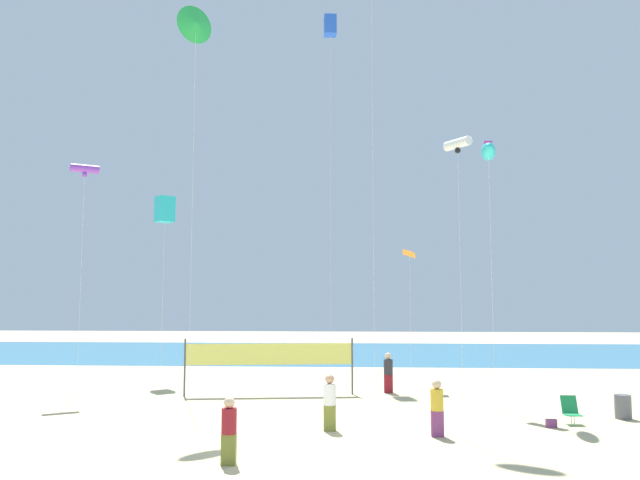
{
  "coord_description": "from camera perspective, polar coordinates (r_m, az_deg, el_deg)",
  "views": [
    {
      "loc": [
        1.66,
        -17.05,
        4.1
      ],
      "look_at": [
        0.3,
        7.32,
        6.43
      ],
      "focal_mm": 34.45,
      "sensor_mm": 36.0,
      "label": 1
    }
  ],
  "objects": [
    {
      "name": "beachgoer_white_shirt",
      "position": [
        19.81,
        0.91,
        -14.68
      ],
      "size": [
        0.4,
        0.4,
        1.73
      ],
      "rotation": [
        0.0,
        0.0,
        0.21
      ],
      "color": "olive",
      "rests_on": "ground"
    },
    {
      "name": "ocean_band",
      "position": [
        47.56,
        1.2,
        -10.4
      ],
      "size": [
        120.0,
        20.0,
        0.01
      ],
      "primitive_type": "cube",
      "color": "teal",
      "rests_on": "ground"
    },
    {
      "name": "beach_handbag",
      "position": [
        21.72,
        20.7,
        -15.65
      ],
      "size": [
        0.33,
        0.16,
        0.26
      ],
      "primitive_type": "cube",
      "color": "#7A3872",
      "rests_on": "ground"
    },
    {
      "name": "kite_blue_box",
      "position": [
        39.44,
        0.95,
        19.22
      ],
      "size": [
        0.82,
        0.82,
        21.21
      ],
      "color": "silver",
      "rests_on": "ground"
    },
    {
      "name": "trash_barrel",
      "position": [
        24.13,
        26.32,
        -13.71
      ],
      "size": [
        0.55,
        0.55,
        0.81
      ],
      "primitive_type": "cylinder",
      "color": "#595960",
      "rests_on": "ground"
    },
    {
      "name": "volleyball_net",
      "position": [
        26.83,
        -4.73,
        -10.73
      ],
      "size": [
        7.17,
        0.99,
        2.4
      ],
      "color": "#4C4C51",
      "rests_on": "ground"
    },
    {
      "name": "beachgoer_charcoal_shirt",
      "position": [
        27.64,
        6.36,
        -12.02
      ],
      "size": [
        0.4,
        0.4,
        1.73
      ],
      "rotation": [
        0.0,
        0.0,
        5.17
      ],
      "color": "maroon",
      "rests_on": "ground"
    },
    {
      "name": "kite_green_delta",
      "position": [
        26.93,
        -11.46,
        19.05
      ],
      "size": [
        1.34,
        1.25,
        16.03
      ],
      "color": "silver",
      "rests_on": "ground"
    },
    {
      "name": "beachgoer_mustard_shirt",
      "position": [
        19.33,
        10.82,
        -14.9
      ],
      "size": [
        0.38,
        0.38,
        1.68
      ],
      "rotation": [
        0.0,
        0.0,
        4.1
      ],
      "color": "#7A3872",
      "rests_on": "ground"
    },
    {
      "name": "folding_beach_chair",
      "position": [
        22.52,
        22.26,
        -14.35
      ],
      "size": [
        0.52,
        0.65,
        0.89
      ],
      "rotation": [
        0.0,
        0.0,
        0.79
      ],
      "color": "#1E8C4C",
      "rests_on": "ground"
    },
    {
      "name": "ground_plane",
      "position": [
        17.62,
        -2.43,
        -18.91
      ],
      "size": [
        120.0,
        120.0,
        0.0
      ],
      "primitive_type": "plane",
      "color": "#D1BC89"
    },
    {
      "name": "kite_white_tube",
      "position": [
        26.87,
        12.66,
        8.63
      ],
      "size": [
        1.1,
        1.29,
        10.84
      ],
      "color": "silver",
      "rests_on": "ground"
    },
    {
      "name": "kite_cyan_inflatable",
      "position": [
        25.12,
        15.38,
        7.88
      ],
      "size": [
        0.84,
        1.69,
        10.26
      ],
      "color": "silver",
      "rests_on": "ground"
    },
    {
      "name": "kite_orange_diamond",
      "position": [
        29.89,
        8.38,
        -1.25
      ],
      "size": [
        0.9,
        0.9,
        6.53
      ],
      "color": "silver",
      "rests_on": "ground"
    },
    {
      "name": "kite_cyan_box",
      "position": [
        33.19,
        -14.22,
        2.77
      ],
      "size": [
        1.18,
        1.18,
        9.43
      ],
      "color": "silver",
      "rests_on": "ground"
    },
    {
      "name": "kite_violet_tube",
      "position": [
        29.9,
        -21.01,
        6.1
      ],
      "size": [
        1.24,
        0.96,
        10.14
      ],
      "color": "silver",
      "rests_on": "ground"
    },
    {
      "name": "beachgoer_maroon_shirt",
      "position": [
        16.11,
        -8.45,
        -16.92
      ],
      "size": [
        0.38,
        0.38,
        1.65
      ],
      "rotation": [
        0.0,
        0.0,
        0.44
      ],
      "color": "olive",
      "rests_on": "ground"
    }
  ]
}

